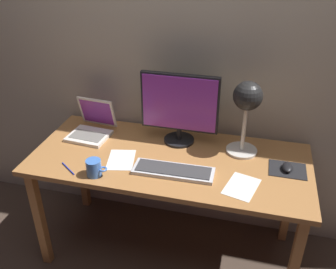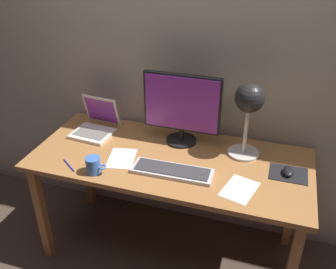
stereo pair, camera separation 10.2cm
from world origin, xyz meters
name	(u,v)px [view 2 (the right image)]	position (x,y,z in m)	size (l,w,h in m)	color
ground_plane	(170,248)	(0.00, 0.00, 0.00)	(4.80, 4.80, 0.00)	#47382D
back_wall	(190,43)	(0.00, 0.40, 1.30)	(4.80, 0.06, 2.60)	#B2A893
desk	(170,169)	(0.00, 0.00, 0.66)	(1.60, 0.70, 0.74)	#A8703D
monitor	(182,107)	(0.01, 0.19, 0.98)	(0.47, 0.19, 0.44)	black
keyboard_main	(172,171)	(0.06, -0.14, 0.75)	(0.44, 0.15, 0.03)	silver
laptop	(97,122)	(-0.54, 0.15, 0.80)	(0.27, 0.28, 0.22)	silver
desk_lamp	(249,105)	(0.40, 0.17, 1.06)	(0.18, 0.18, 0.44)	beige
mousepad	(288,174)	(0.66, 0.04, 0.74)	(0.20, 0.16, 0.00)	black
mouse	(288,171)	(0.66, 0.03, 0.76)	(0.06, 0.10, 0.03)	black
coffee_mug	(94,165)	(-0.35, -0.27, 0.79)	(0.12, 0.08, 0.09)	#3F72CC
paper_sheet_near_mouse	(240,189)	(0.43, -0.18, 0.74)	(0.15, 0.21, 0.00)	white
paper_sheet_by_keyboard	(122,158)	(-0.26, -0.10, 0.74)	(0.15, 0.21, 0.00)	white
pen	(69,165)	(-0.51, -0.25, 0.74)	(0.01, 0.01, 0.14)	#2633A5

